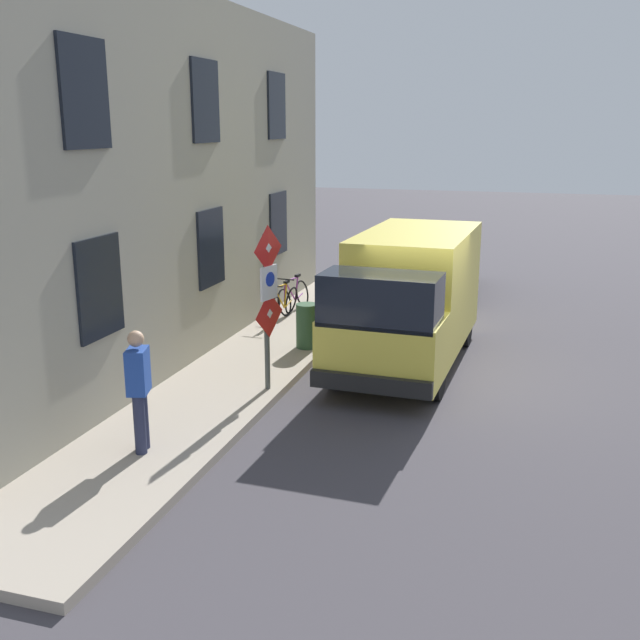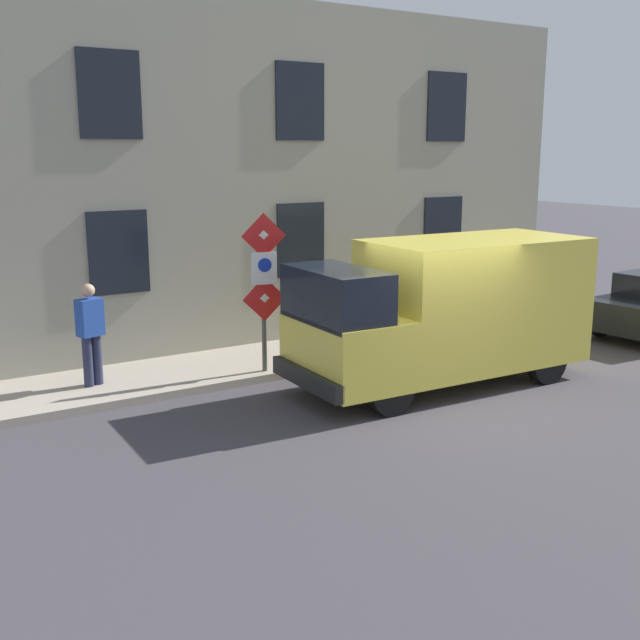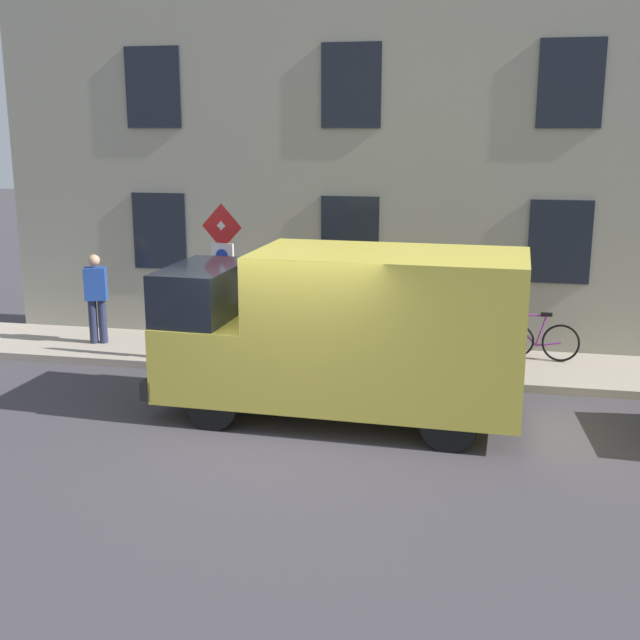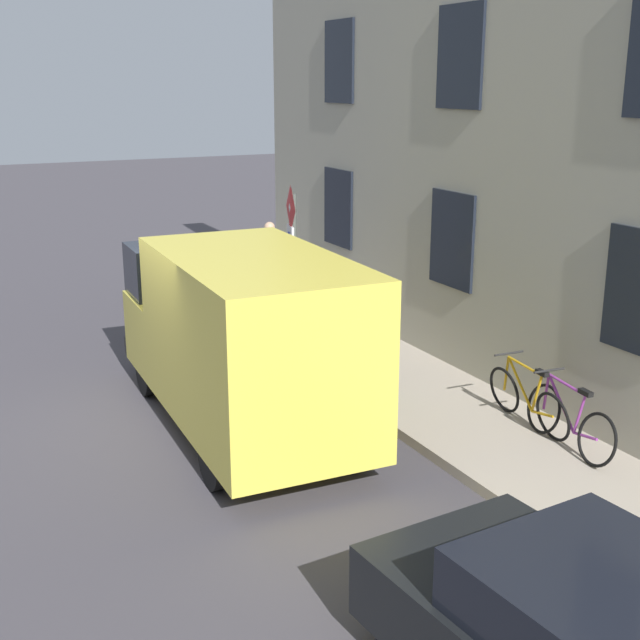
# 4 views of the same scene
# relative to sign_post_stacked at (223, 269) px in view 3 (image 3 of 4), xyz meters

# --- Properties ---
(ground_plane) EXTENTS (80.00, 80.00, 0.00)m
(ground_plane) POSITION_rel_sign_post_stacked_xyz_m (-2.58, -1.89, -1.82)
(ground_plane) COLOR #423E44
(sidewalk_slab) EXTENTS (2.13, 15.88, 0.14)m
(sidewalk_slab) POSITION_rel_sign_post_stacked_xyz_m (0.86, -1.89, -1.75)
(sidewalk_slab) COLOR #AD9F8D
(sidewalk_slab) RESTS_ON ground_plane
(building_facade) EXTENTS (0.75, 13.88, 6.84)m
(building_facade) POSITION_rel_sign_post_stacked_xyz_m (2.28, -1.89, 1.60)
(building_facade) COLOR #9B9786
(building_facade) RESTS_ON ground_plane
(sign_post_stacked) EXTENTS (0.20, 0.55, 2.68)m
(sign_post_stacked) POSITION_rel_sign_post_stacked_xyz_m (0.00, 0.00, 0.00)
(sign_post_stacked) COLOR #474C47
(sign_post_stacked) RESTS_ON sidewalk_slab
(delivery_van) EXTENTS (2.19, 5.40, 2.50)m
(delivery_van) POSITION_rel_sign_post_stacked_xyz_m (-1.91, -2.50, -0.48)
(delivery_van) COLOR #E6D248
(delivery_van) RESTS_ON ground_plane
(bicycle_purple) EXTENTS (0.46, 1.72, 0.89)m
(bicycle_purple) POSITION_rel_sign_post_stacked_xyz_m (1.38, -5.26, -1.31)
(bicycle_purple) COLOR black
(bicycle_purple) RESTS_ON sidewalk_slab
(bicycle_orange) EXTENTS (0.46, 1.72, 0.89)m
(bicycle_orange) POSITION_rel_sign_post_stacked_xyz_m (1.38, -4.48, -1.31)
(bicycle_orange) COLOR black
(bicycle_orange) RESTS_ON sidewalk_slab
(pedestrian) EXTENTS (0.37, 0.46, 1.72)m
(pedestrian) POSITION_rel_sign_post_stacked_xyz_m (0.82, 2.82, -0.75)
(pedestrian) COLOR #262B47
(pedestrian) RESTS_ON sidewalk_slab
(litter_bin) EXTENTS (0.44, 0.44, 0.90)m
(litter_bin) POSITION_rel_sign_post_stacked_xyz_m (0.15, -2.51, -1.23)
(litter_bin) COLOR #2D5133
(litter_bin) RESTS_ON sidewalk_slab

